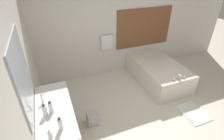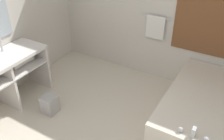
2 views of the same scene
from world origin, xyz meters
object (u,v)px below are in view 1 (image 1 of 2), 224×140
soap_dispenser (50,135)px  waste_bin (93,118)px  bathtub (158,71)px  water_bottle_3 (51,107)px  water_bottle_1 (60,124)px  water_bottle_2 (45,110)px

soap_dispenser → waste_bin: (0.75, 0.78, -0.77)m
bathtub → water_bottle_3: bearing=-157.9°
water_bottle_1 → water_bottle_3: 0.40m
bathtub → soap_dispenser: 3.34m
water_bottle_1 → water_bottle_3: (-0.09, 0.38, -0.00)m
soap_dispenser → water_bottle_3: bearing=83.6°
water_bottle_2 → soap_dispenser: (0.03, -0.46, -0.02)m
water_bottle_1 → water_bottle_3: size_ratio=1.00×
bathtub → waste_bin: 2.27m
water_bottle_2 → water_bottle_3: 0.10m
water_bottle_1 → soap_dispenser: (-0.15, -0.11, -0.02)m
bathtub → soap_dispenser: size_ratio=10.77×
bathtub → soap_dispenser: soap_dispenser is taller
water_bottle_2 → water_bottle_1: bearing=-62.3°
bathtub → waste_bin: size_ratio=6.31×
water_bottle_2 → waste_bin: (0.79, 0.32, -0.79)m
water_bottle_1 → soap_dispenser: 0.19m
bathtub → water_bottle_3: (-2.79, -1.13, 0.64)m
soap_dispenser → waste_bin: bearing=46.0°
soap_dispenser → bathtub: bearing=29.8°
water_bottle_2 → waste_bin: bearing=21.9°
water_bottle_1 → bathtub: bearing=29.4°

